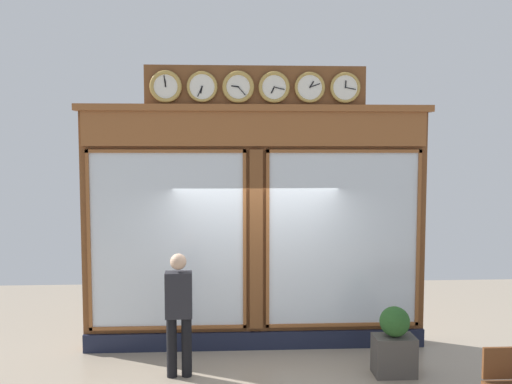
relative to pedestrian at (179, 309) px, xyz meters
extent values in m
cube|color=brown|center=(-1.09, -1.10, 0.90)|extent=(5.26, 0.30, 3.65)
cube|color=#191E33|center=(-1.09, -0.93, -0.79)|extent=(5.26, 0.08, 0.28)
cube|color=brown|center=(-1.09, -0.91, 2.46)|extent=(5.16, 0.08, 0.52)
cube|color=brown|center=(-1.09, -0.93, 2.77)|extent=(5.37, 0.20, 0.10)
cube|color=silver|center=(-2.43, -0.93, 0.79)|extent=(2.28, 0.02, 2.63)
cube|color=brown|center=(-2.43, -0.91, 2.13)|extent=(2.38, 0.04, 0.05)
cube|color=brown|center=(-2.43, -0.91, -0.56)|extent=(2.38, 0.04, 0.05)
cube|color=brown|center=(-3.60, -0.91, 0.79)|extent=(0.05, 0.04, 2.73)
cube|color=brown|center=(-1.27, -0.91, 0.79)|extent=(0.05, 0.04, 2.73)
cube|color=silver|center=(0.25, -0.93, 0.79)|extent=(2.28, 0.02, 2.63)
cube|color=brown|center=(0.25, -0.91, 2.13)|extent=(2.38, 0.04, 0.05)
cube|color=brown|center=(0.25, -0.91, -0.56)|extent=(2.38, 0.04, 0.05)
cube|color=brown|center=(1.41, -0.91, 0.79)|extent=(0.05, 0.04, 2.73)
cube|color=brown|center=(-0.92, -0.91, 0.79)|extent=(0.05, 0.04, 2.73)
cube|color=brown|center=(-1.09, -0.92, 0.79)|extent=(0.20, 0.10, 2.73)
cube|color=brown|center=(-1.09, -0.97, 3.08)|extent=(3.32, 0.06, 0.65)
cylinder|color=white|center=(-2.42, -0.89, 3.08)|extent=(0.38, 0.02, 0.38)
torus|color=#B79347|center=(-2.42, -0.88, 3.08)|extent=(0.46, 0.05, 0.46)
cube|color=black|center=(-2.43, -0.87, 3.13)|extent=(0.02, 0.01, 0.10)
cube|color=black|center=(-2.50, -0.87, 3.06)|extent=(0.16, 0.01, 0.04)
sphere|color=black|center=(-2.42, -0.87, 3.08)|extent=(0.02, 0.02, 0.02)
cylinder|color=white|center=(-1.89, -0.89, 3.08)|extent=(0.38, 0.02, 0.38)
torus|color=#B79347|center=(-1.89, -0.88, 3.08)|extent=(0.46, 0.05, 0.46)
cube|color=black|center=(-1.92, -0.87, 3.12)|extent=(0.07, 0.01, 0.10)
cube|color=black|center=(-1.97, -0.87, 3.10)|extent=(0.15, 0.01, 0.07)
sphere|color=black|center=(-1.89, -0.87, 3.08)|extent=(0.02, 0.02, 0.02)
cylinder|color=white|center=(-1.36, -0.89, 3.08)|extent=(0.38, 0.02, 0.38)
torus|color=#B79347|center=(-1.36, -0.88, 3.08)|extent=(0.47, 0.06, 0.47)
cube|color=black|center=(-1.34, -0.87, 3.03)|extent=(0.06, 0.01, 0.10)
cube|color=black|center=(-1.44, -0.87, 3.06)|extent=(0.16, 0.01, 0.05)
sphere|color=black|center=(-1.36, -0.87, 3.08)|extent=(0.02, 0.02, 0.02)
cylinder|color=white|center=(-0.82, -0.89, 3.08)|extent=(0.38, 0.02, 0.38)
torus|color=#B79347|center=(-0.82, -0.88, 3.08)|extent=(0.47, 0.06, 0.47)
cube|color=black|center=(-0.77, -0.87, 3.08)|extent=(0.10, 0.01, 0.03)
cube|color=black|center=(-0.88, -0.87, 3.02)|extent=(0.11, 0.01, 0.13)
sphere|color=black|center=(-0.82, -0.87, 3.08)|extent=(0.02, 0.02, 0.02)
cylinder|color=white|center=(-0.29, -0.89, 3.08)|extent=(0.38, 0.02, 0.38)
torus|color=#B79347|center=(-0.29, -0.88, 3.08)|extent=(0.45, 0.04, 0.45)
cube|color=black|center=(-0.28, -0.87, 3.03)|extent=(0.04, 0.01, 0.10)
cube|color=black|center=(-0.26, -0.87, 3.00)|extent=(0.08, 0.01, 0.15)
sphere|color=black|center=(-0.29, -0.87, 3.08)|extent=(0.02, 0.02, 0.02)
cylinder|color=white|center=(0.24, -0.89, 3.08)|extent=(0.38, 0.02, 0.38)
torus|color=#B79347|center=(0.24, -0.88, 3.08)|extent=(0.47, 0.06, 0.47)
cube|color=black|center=(0.25, -0.87, 3.13)|extent=(0.03, 0.01, 0.10)
cube|color=black|center=(0.25, -0.87, 3.16)|extent=(0.03, 0.01, 0.16)
sphere|color=black|center=(0.24, -0.87, 3.08)|extent=(0.02, 0.02, 0.02)
cylinder|color=black|center=(0.10, 0.01, -0.52)|extent=(0.14, 0.14, 0.82)
cylinder|color=black|center=(-0.10, -0.01, -0.52)|extent=(0.14, 0.14, 0.82)
cube|color=#232328|center=(0.00, 0.00, 0.20)|extent=(0.37, 0.24, 0.62)
sphere|color=tan|center=(0.00, 0.00, 0.65)|extent=(0.22, 0.22, 0.22)
cube|color=#4C4742|center=(-2.93, 0.10, -0.66)|extent=(0.56, 0.36, 0.54)
sphere|color=#285623|center=(-2.93, 0.10, -0.18)|extent=(0.41, 0.41, 0.41)
camera|label=1|loc=(-0.69, 7.07, 2.12)|focal=37.34mm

